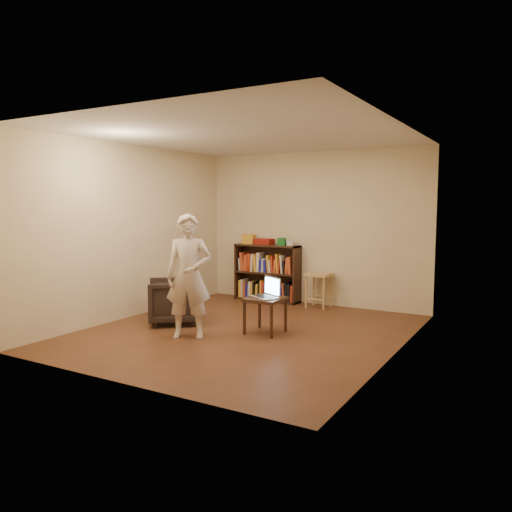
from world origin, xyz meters
The scene contains 15 objects.
floor centered at (0.00, 0.00, 0.00)m, with size 4.50×4.50×0.00m, color #482B17.
ceiling centered at (0.00, 0.00, 2.60)m, with size 4.50×4.50×0.00m, color silver.
wall_back centered at (0.00, 2.25, 1.30)m, with size 4.00×4.00×0.00m, color beige.
wall_left centered at (-2.00, 0.00, 1.30)m, with size 4.50×4.50×0.00m, color beige.
wall_right centered at (2.00, 0.00, 1.30)m, with size 4.50×4.50×0.00m, color beige.
bookshelf centered at (-0.81, 2.09, 0.44)m, with size 1.20×0.30×1.00m.
box_yellow centered at (-1.19, 2.07, 1.09)m, with size 0.22×0.16×0.18m, color gold.
red_cloth centered at (-0.88, 2.09, 1.05)m, with size 0.31×0.23×0.10m, color maroon.
box_green centered at (-0.51, 2.06, 1.07)m, with size 0.13×0.13×0.13m, color #1B6626.
box_white centered at (-0.37, 2.10, 1.04)m, with size 0.10×0.10×0.08m, color beige.
stool centered at (0.22, 1.99, 0.46)m, with size 0.40×0.40×0.57m.
armchair centered at (-1.17, -0.08, 0.32)m, with size 0.69×0.71×0.65m, color #2D241E.
side_table centered at (0.25, 0.09, 0.40)m, with size 0.47×0.47×0.48m.
laptop centered at (0.27, 0.11, 0.54)m, with size 0.45×0.41×0.28m.
person centered at (-0.49, -0.59, 0.80)m, with size 0.58×0.38×1.59m, color beige.
Camera 1 is at (3.41, -5.61, 1.71)m, focal length 35.00 mm.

